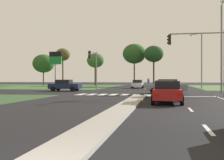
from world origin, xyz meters
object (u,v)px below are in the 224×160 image
Objects in this scene: fuel_price_totem at (55,62)px; treeline_second at (63,55)px; car_white_eighth at (138,84)px; car_grey_fourth at (166,86)px; street_lamp_third at (201,57)px; treeline_fifth at (154,54)px; car_navy_sixth at (65,85)px; car_black_fifth at (165,89)px; traffic_signal_far_left at (94,63)px; treeline_near at (43,64)px; treeline_third at (95,61)px; pedestrian_at_median at (148,82)px; car_red_third at (167,92)px; street_lamp_second at (222,44)px; traffic_signal_near_right at (204,51)px; treeline_fourth at (134,54)px.

fuel_price_totem is 25.99m from treeline_second.
car_grey_fourth is at bearing 105.20° from car_white_eighth.
street_lamp_third is 15.75m from treeline_fifth.
car_navy_sixth is at bearing -145.01° from street_lamp_third.
treeline_fifth is (20.98, -0.40, -0.19)m from treeline_second.
car_navy_sixth is 29.39m from treeline_fifth.
car_black_fifth is at bearing 178.60° from car_grey_fourth.
treeline_near is (-20.36, 28.81, 1.69)m from traffic_signal_far_left.
treeline_third is at bearing 35.18° from treeline_second.
pedestrian_at_median is 18.68m from treeline_fifth.
traffic_signal_far_left is (3.18, 3.15, 3.07)m from car_navy_sixth.
car_black_fifth is at bearing -68.92° from treeline_third.
treeline_third is (-16.73, 35.72, 5.30)m from car_grey_fourth.
traffic_signal_far_left reaches higher than car_black_fifth.
fuel_price_totem is (-2.29, 2.47, 3.24)m from car_navy_sixth.
street_lamp_third is (5.87, 29.93, 4.45)m from car_red_third.
treeline_third reaches higher than fuel_price_totem.
fuel_price_totem is (-15.49, 6.47, 3.21)m from car_grey_fourth.
treeline_near reaches higher than fuel_price_totem.
street_lamp_second is at bearing 65.60° from car_red_third.
treeline_fifth reaches higher than traffic_signal_near_right.
street_lamp_third is at bearing 32.66° from traffic_signal_far_left.
treeline_third is at bearing 108.97° from car_red_third.
treeline_second is at bearing 178.89° from treeline_fifth.
treeline_near is 0.99× the size of treeline_third.
street_lamp_third is 32.30m from treeline_second.
treeline_third reaches higher than car_white_eighth.
treeline_near is at bearing 125.24° from traffic_signal_far_left.
treeline_third is 0.89× the size of treeline_fifth.
treeline_fourth is at bearing 99.51° from car_black_fifth.
car_red_third is 24.76m from fuel_price_totem.
fuel_price_totem is (-18.82, 11.03, -0.20)m from traffic_signal_near_right.
treeline_fourth reaches higher than pedestrian_at_median.
car_red_third is 0.49× the size of street_lamp_third.
traffic_signal_far_left is (-9.85, 14.36, 3.08)m from car_black_fifth.
street_lamp_second is 16.72m from street_lamp_third.
treeline_near is (-36.15, 18.68, 0.32)m from street_lamp_third.
traffic_signal_near_right is at bearing -96.66° from pedestrian_at_median.
street_lamp_second is 1.11× the size of treeline_second.
street_lamp_third is 20.22m from treeline_fourth.
car_grey_fourth is 39.80m from treeline_third.
traffic_signal_far_left is at bearing 138.75° from traffic_signal_near_right.
car_grey_fourth is at bearing -174.56° from street_lamp_second.
traffic_signal_far_left is at bearing -147.34° from street_lamp_third.
pedestrian_at_median is at bearing 114.54° from car_white_eighth.
car_grey_fourth is at bearing -108.45° from street_lamp_third.
fuel_price_totem is 0.62× the size of treeline_fifth.
traffic_signal_near_right is 21.81m from fuel_price_totem.
car_red_third is 12.65m from car_grey_fourth.
car_white_eighth is 0.49× the size of treeline_fifth.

